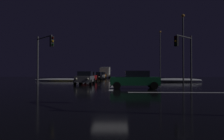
{
  "coord_description": "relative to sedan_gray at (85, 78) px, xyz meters",
  "views": [
    {
      "loc": [
        0.67,
        -14.94,
        1.36
      ],
      "look_at": [
        -0.27,
        11.8,
        1.76
      ],
      "focal_mm": 33.78,
      "sensor_mm": 36.0,
      "label": 1
    }
  ],
  "objects": [
    {
      "name": "traffic_signal_nw",
      "position": [
        -4.03,
        -2.9,
        2.99
      ],
      "size": [
        2.71,
        2.71,
        5.52
      ],
      "color": "#4C4C51",
      "rests_on": "ground"
    },
    {
      "name": "sedan_gray",
      "position": [
        0.0,
        0.0,
        0.0
      ],
      "size": [
        2.02,
        4.33,
        1.57
      ],
      "color": "slate",
      "rests_on": "ground"
    },
    {
      "name": "sedan_red",
      "position": [
        -0.37,
        6.62,
        0.0
      ],
      "size": [
        2.02,
        4.33,
        1.57
      ],
      "color": "maroon",
      "rests_on": "ground"
    },
    {
      "name": "stop_line_north",
      "position": [
        3.49,
        -2.22,
        -0.8
      ],
      "size": [
        0.35,
        14.04,
        0.01
      ],
      "color": "white",
      "rests_on": "ground"
    },
    {
      "name": "centre_line_ns",
      "position": [
        3.49,
        9.38,
        -0.8
      ],
      "size": [
        22.0,
        0.15,
        0.01
      ],
      "color": "yellow",
      "rests_on": "ground"
    },
    {
      "name": "traffic_signal_ne",
      "position": [
        11.09,
        -2.82,
        2.97
      ],
      "size": [
        2.52,
        2.52,
        5.51
      ],
      "color": "#4C4C51",
      "rests_on": "ground"
    },
    {
      "name": "streetlamp_right_far",
      "position": [
        12.79,
        19.38,
        5.06
      ],
      "size": [
        0.44,
        0.44,
        10.31
      ],
      "color": "#424247",
      "rests_on": "ground"
    },
    {
      "name": "sedan_orange",
      "position": [
        -0.13,
        26.48,
        0.0
      ],
      "size": [
        2.02,
        4.33,
        1.57
      ],
      "color": "#C66014",
      "rests_on": "ground"
    },
    {
      "name": "box_truck",
      "position": [
        0.19,
        33.66,
        0.91
      ],
      "size": [
        2.68,
        8.28,
        3.08
      ],
      "color": "beige",
      "rests_on": "ground"
    },
    {
      "name": "snow_bank_left_curb",
      "position": [
        -5.51,
        10.33,
        -0.57
      ],
      "size": [
        9.91,
        1.5,
        0.45
      ],
      "color": "white",
      "rests_on": "ground"
    },
    {
      "name": "streetlamp_right_near",
      "position": [
        12.79,
        3.38,
        4.58
      ],
      "size": [
        0.44,
        0.44,
        9.38
      ],
      "color": "#424247",
      "rests_on": "ground"
    },
    {
      "name": "ground",
      "position": [
        3.49,
        -10.42,
        -0.85
      ],
      "size": [
        120.0,
        120.0,
        0.1
      ],
      "primitive_type": "cube",
      "color": "black"
    },
    {
      "name": "snow_bank_right_curb",
      "position": [
        12.49,
        6.81,
        -0.51
      ],
      "size": [
        8.23,
        1.5,
        0.57
      ],
      "color": "white",
      "rests_on": "ground"
    },
    {
      "name": "sedan_green_crossing",
      "position": [
        5.54,
        -6.91,
        0.0
      ],
      "size": [
        4.33,
        2.02,
        1.57
      ],
      "color": "#14512D",
      "rests_on": "ground"
    },
    {
      "name": "sedan_black",
      "position": [
        -0.05,
        13.22,
        0.0
      ],
      "size": [
        2.02,
        4.33,
        1.57
      ],
      "color": "black",
      "rests_on": "ground"
    },
    {
      "name": "sedan_silver",
      "position": [
        0.01,
        19.9,
        0.0
      ],
      "size": [
        2.02,
        4.33,
        1.57
      ],
      "color": "#B7B7BC",
      "rests_on": "ground"
    }
  ]
}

